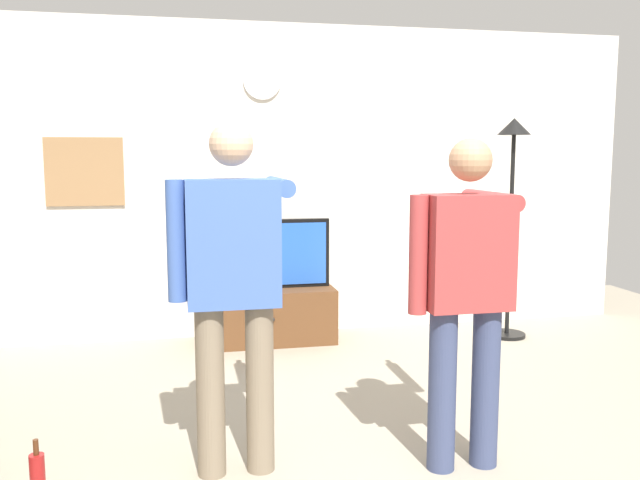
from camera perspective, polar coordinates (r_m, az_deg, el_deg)
The scene contains 8 objects.
back_wall at distance 5.89m, azimuth -2.97°, elevation 5.06°, with size 6.40×0.10×2.70m, color silver.
tv_stand at distance 5.67m, azimuth -4.40°, elevation -6.49°, with size 1.11×0.46×0.46m.
television at distance 5.62m, azimuth -4.52°, elevation -1.20°, with size 1.05×0.07×0.58m.
wall_clock at distance 5.83m, azimuth -4.99°, elevation 13.46°, with size 0.32×0.32×0.03m, color white.
framed_picture at distance 5.81m, azimuth -19.52°, elevation 5.54°, with size 0.62×0.04×0.56m, color #997047.
floor_lamp at distance 5.91m, azimuth 16.15°, elevation 4.80°, with size 0.32×0.32×1.89m.
person_standing_nearer_lamp at distance 3.26m, azimuth -7.44°, elevation -3.17°, with size 0.62×0.78×1.74m.
person_standing_nearer_couch at distance 3.38m, azimuth 12.38°, elevation -3.76°, with size 0.60×0.78×1.66m.
Camera 1 is at (-0.93, -2.86, 1.59)m, focal length 37.33 mm.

